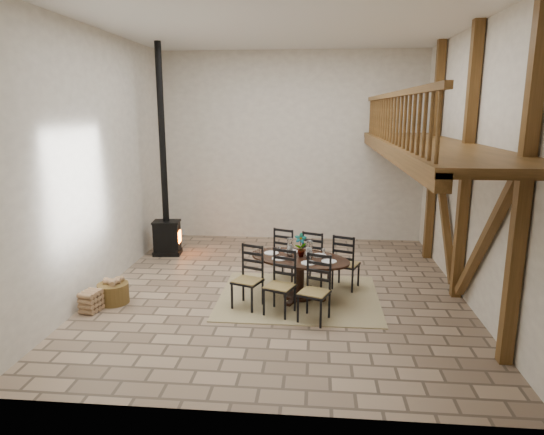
# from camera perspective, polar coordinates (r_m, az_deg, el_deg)

# --- Properties ---
(ground) EXTENTS (8.00, 8.00, 0.00)m
(ground) POSITION_cam_1_polar(r_m,az_deg,el_deg) (9.71, 0.91, -8.51)
(ground) COLOR tan
(ground) RESTS_ON ground
(room_shell) EXTENTS (7.02, 8.02, 5.01)m
(room_shell) POSITION_cam_1_polar(r_m,az_deg,el_deg) (9.06, 8.61, 9.40)
(room_shell) COLOR silver
(room_shell) RESTS_ON ground
(rug) EXTENTS (3.00, 2.50, 0.02)m
(rug) POSITION_cam_1_polar(r_m,az_deg,el_deg) (9.36, 3.18, -9.31)
(rug) COLOR tan
(rug) RESTS_ON ground
(dining_table) EXTENTS (2.41, 2.64, 1.25)m
(dining_table) POSITION_cam_1_polar(r_m,az_deg,el_deg) (9.21, 3.21, -6.95)
(dining_table) COLOR black
(dining_table) RESTS_ON ground
(wood_stove) EXTENTS (0.70, 0.56, 5.00)m
(wood_stove) POSITION_cam_1_polar(r_m,az_deg,el_deg) (12.00, -12.39, 0.92)
(wood_stove) COLOR black
(wood_stove) RESTS_ON ground
(log_basket) EXTENTS (0.57, 0.57, 0.47)m
(log_basket) POSITION_cam_1_polar(r_m,az_deg,el_deg) (9.50, -18.17, -8.36)
(log_basket) COLOR brown
(log_basket) RESTS_ON ground
(log_stack) EXTENTS (0.35, 0.43, 0.39)m
(log_stack) POSITION_cam_1_polar(r_m,az_deg,el_deg) (9.23, -20.51, -9.22)
(log_stack) COLOR tan
(log_stack) RESTS_ON ground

